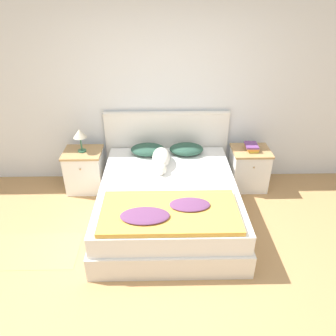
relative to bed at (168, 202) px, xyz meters
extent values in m
plane|color=tan|center=(-0.01, -1.05, -0.25)|extent=(16.00, 16.00, 0.00)
cube|color=silver|center=(-0.01, 1.08, 1.02)|extent=(9.00, 0.06, 2.55)
cube|color=silver|center=(0.00, 0.00, -0.11)|extent=(1.66, 1.96, 0.28)
cube|color=white|center=(0.00, 0.00, 0.14)|extent=(1.60, 1.90, 0.24)
cube|color=silver|center=(0.00, 1.00, 0.25)|extent=(1.74, 0.04, 1.02)
cylinder|color=silver|center=(0.00, 1.00, 0.76)|extent=(1.74, 0.06, 0.06)
cube|color=white|center=(-1.15, 0.72, 0.03)|extent=(0.49, 0.43, 0.56)
cube|color=tan|center=(-1.15, 0.72, 0.32)|extent=(0.51, 0.45, 0.03)
sphere|color=tan|center=(-1.15, 0.50, 0.18)|extent=(0.02, 0.02, 0.02)
cube|color=white|center=(1.15, 0.72, 0.03)|extent=(0.49, 0.43, 0.56)
cube|color=tan|center=(1.15, 0.72, 0.32)|extent=(0.51, 0.45, 0.03)
sphere|color=tan|center=(1.15, 0.50, 0.18)|extent=(0.02, 0.02, 0.02)
ellipsoid|color=#284C3D|center=(-0.27, 0.77, 0.33)|extent=(0.46, 0.33, 0.14)
ellipsoid|color=#284C3D|center=(0.27, 0.77, 0.33)|extent=(0.46, 0.33, 0.14)
cube|color=gold|center=(0.00, -0.57, 0.29)|extent=(1.41, 0.71, 0.05)
ellipsoid|color=#663860|center=(-0.25, -0.68, 0.33)|extent=(0.49, 0.29, 0.04)
ellipsoid|color=#663860|center=(0.21, -0.50, 0.33)|extent=(0.42, 0.25, 0.04)
ellipsoid|color=silver|center=(-0.08, 0.49, 0.35)|extent=(0.23, 0.46, 0.18)
sphere|color=silver|center=(-0.08, 0.23, 0.33)|extent=(0.14, 0.14, 0.14)
ellipsoid|color=silver|center=(-0.08, 0.17, 0.32)|extent=(0.06, 0.07, 0.05)
cone|color=silver|center=(-0.12, 0.24, 0.38)|extent=(0.04, 0.04, 0.05)
cone|color=silver|center=(-0.05, 0.24, 0.38)|extent=(0.04, 0.04, 0.05)
ellipsoid|color=silver|center=(-0.05, 0.69, 0.30)|extent=(0.14, 0.21, 0.06)
cube|color=gold|center=(1.16, 0.71, 0.35)|extent=(0.13, 0.20, 0.03)
cube|color=orange|center=(1.15, 0.71, 0.38)|extent=(0.16, 0.21, 0.03)
cube|color=#703D7F|center=(1.14, 0.72, 0.40)|extent=(0.17, 0.22, 0.03)
cylinder|color=#336B4C|center=(-1.15, 0.72, 0.34)|extent=(0.11, 0.11, 0.02)
cylinder|color=#336B4C|center=(-1.15, 0.72, 0.45)|extent=(0.02, 0.02, 0.19)
cone|color=beige|center=(-1.15, 0.72, 0.60)|extent=(0.17, 0.17, 0.11)
cube|color=tan|center=(-1.64, -0.54, -0.25)|extent=(1.27, 0.57, 0.00)
camera|label=1|loc=(-0.07, -3.24, 2.35)|focal=35.00mm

